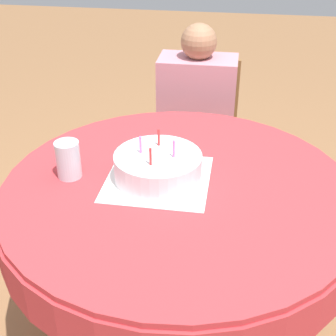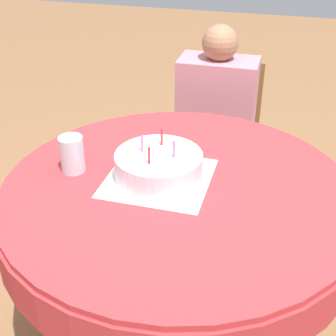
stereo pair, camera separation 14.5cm
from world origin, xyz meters
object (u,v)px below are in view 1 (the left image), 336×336
birthday_cake (158,167)px  person (196,112)px  drinking_glass (68,160)px  chair (197,135)px

birthday_cake → person: bearing=87.4°
drinking_glass → person: bearing=69.3°
chair → birthday_cake: size_ratio=2.93×
person → birthday_cake: size_ratio=3.73×
person → chair: bearing=90.0°
person → drinking_glass: bearing=-111.1°
person → drinking_glass: 0.96m
birthday_cake → drinking_glass: (-0.30, -0.03, 0.02)m
chair → birthday_cake: birthday_cake is taller
birthday_cake → drinking_glass: birthday_cake is taller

